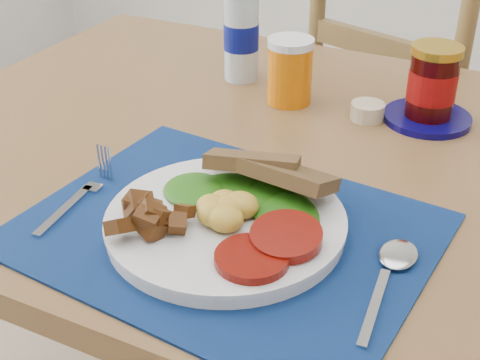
{
  "coord_description": "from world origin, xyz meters",
  "views": [
    {
      "loc": [
        0.25,
        -0.63,
        1.23
      ],
      "look_at": [
        -0.06,
        0.0,
        0.8
      ],
      "focal_mm": 50.0,
      "sensor_mm": 36.0,
      "label": 1
    }
  ],
  "objects_px": {
    "chair_far": "(402,93)",
    "jam_on_saucer": "(432,89)",
    "water_bottle": "(241,28)",
    "juice_glass": "(290,73)",
    "breakfast_plate": "(220,217)"
  },
  "relations": [
    {
      "from": "chair_far",
      "to": "jam_on_saucer",
      "type": "distance_m",
      "value": 0.55
    },
    {
      "from": "water_bottle",
      "to": "juice_glass",
      "type": "relative_size",
      "value": 2.06
    },
    {
      "from": "chair_far",
      "to": "jam_on_saucer",
      "type": "height_order",
      "value": "chair_far"
    },
    {
      "from": "chair_far",
      "to": "breakfast_plate",
      "type": "height_order",
      "value": "chair_far"
    },
    {
      "from": "breakfast_plate",
      "to": "water_bottle",
      "type": "distance_m",
      "value": 0.5
    },
    {
      "from": "breakfast_plate",
      "to": "jam_on_saucer",
      "type": "xyz_separation_m",
      "value": [
        0.16,
        0.43,
        0.03
      ]
    },
    {
      "from": "breakfast_plate",
      "to": "water_bottle",
      "type": "bearing_deg",
      "value": 106.0
    },
    {
      "from": "juice_glass",
      "to": "chair_far",
      "type": "bearing_deg",
      "value": 80.16
    },
    {
      "from": "chair_far",
      "to": "breakfast_plate",
      "type": "distance_m",
      "value": 0.93
    },
    {
      "from": "breakfast_plate",
      "to": "jam_on_saucer",
      "type": "height_order",
      "value": "jam_on_saucer"
    },
    {
      "from": "chair_far",
      "to": "juice_glass",
      "type": "xyz_separation_m",
      "value": [
        -0.09,
        -0.51,
        0.22
      ]
    },
    {
      "from": "breakfast_plate",
      "to": "juice_glass",
      "type": "distance_m",
      "value": 0.41
    },
    {
      "from": "chair_far",
      "to": "juice_glass",
      "type": "distance_m",
      "value": 0.57
    },
    {
      "from": "juice_glass",
      "to": "jam_on_saucer",
      "type": "xyz_separation_m",
      "value": [
        0.23,
        0.03,
        0.0
      ]
    },
    {
      "from": "breakfast_plate",
      "to": "juice_glass",
      "type": "height_order",
      "value": "juice_glass"
    }
  ]
}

